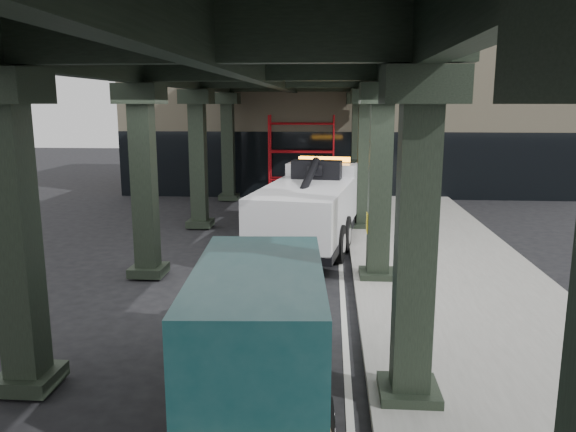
% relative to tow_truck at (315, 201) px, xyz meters
% --- Properties ---
extents(ground, '(90.00, 90.00, 0.00)m').
position_rel_tow_truck_xyz_m(ground, '(-0.86, -6.16, -1.37)').
color(ground, black).
rests_on(ground, ground).
extents(sidewalk, '(5.00, 40.00, 0.15)m').
position_rel_tow_truck_xyz_m(sidewalk, '(3.64, -4.16, -1.29)').
color(sidewalk, gray).
rests_on(sidewalk, ground).
extents(lane_stripe, '(0.12, 38.00, 0.01)m').
position_rel_tow_truck_xyz_m(lane_stripe, '(0.84, -4.16, -1.36)').
color(lane_stripe, silver).
rests_on(lane_stripe, ground).
extents(viaduct, '(7.40, 32.00, 6.40)m').
position_rel_tow_truck_xyz_m(viaduct, '(-1.26, -4.16, 4.10)').
color(viaduct, black).
rests_on(viaduct, ground).
extents(building, '(22.00, 10.00, 8.00)m').
position_rel_tow_truck_xyz_m(building, '(1.14, 13.84, 2.63)').
color(building, '#C6B793').
rests_on(building, ground).
extents(scaffolding, '(3.08, 0.88, 4.00)m').
position_rel_tow_truck_xyz_m(scaffolding, '(-0.86, 8.48, 0.74)').
color(scaffolding, red).
rests_on(scaffolding, ground).
extents(tow_truck, '(3.58, 8.77, 2.80)m').
position_rel_tow_truck_xyz_m(tow_truck, '(0.00, 0.00, 0.00)').
color(tow_truck, black).
rests_on(tow_truck, ground).
extents(towed_van, '(2.39, 5.34, 2.12)m').
position_rel_tow_truck_xyz_m(towed_van, '(-0.57, -9.92, -0.23)').
color(towed_van, '#103739').
rests_on(towed_van, ground).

